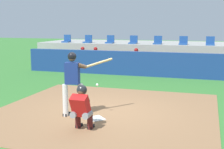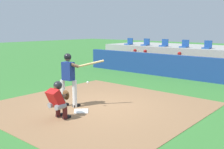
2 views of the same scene
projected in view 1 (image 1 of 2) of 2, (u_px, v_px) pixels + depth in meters
ground_plane at (105, 111)px, 9.06m from camera, size 80.00×80.00×0.00m
dirt_infield at (105, 111)px, 9.05m from camera, size 6.40×6.40×0.01m
home_plate at (95, 119)px, 8.30m from camera, size 0.62×0.62×0.02m
batter_at_plate at (74, 80)px, 8.45m from camera, size 1.18×0.96×1.80m
catcher_crouched at (82, 106)px, 7.39m from camera, size 0.48×1.61×1.13m
dugout_wall at (148, 64)px, 15.07m from camera, size 13.00×0.30×1.20m
dugout_bench at (151, 69)px, 16.07m from camera, size 11.80×0.44×0.45m
dugout_player_0 at (82, 58)px, 17.01m from camera, size 0.49×0.70×1.30m
dugout_player_1 at (95, 59)px, 16.78m from camera, size 0.49×0.70×1.30m
dugout_player_2 at (136, 60)px, 16.09m from camera, size 0.49×0.70×1.30m
stands_platform at (161, 54)px, 19.19m from camera, size 15.00×4.40×1.40m
stadium_seat_0 at (67, 40)px, 19.35m from camera, size 0.46×0.46×0.48m
stadium_seat_1 at (88, 41)px, 18.92m from camera, size 0.46×0.46×0.48m
stadium_seat_2 at (110, 41)px, 18.48m from camera, size 0.46×0.46×0.48m
stadium_seat_3 at (133, 41)px, 18.05m from camera, size 0.46×0.46×0.48m
stadium_seat_4 at (158, 42)px, 17.62m from camera, size 0.46×0.46×0.48m
stadium_seat_5 at (183, 42)px, 17.19m from camera, size 0.46×0.46×0.48m
stadium_seat_6 at (210, 43)px, 16.76m from camera, size 0.46×0.46×0.48m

